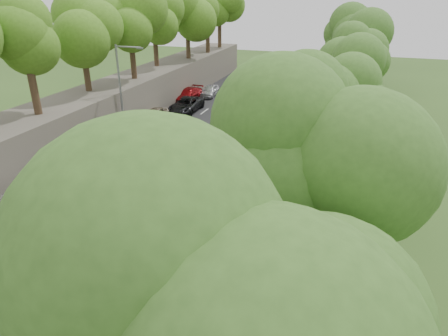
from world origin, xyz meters
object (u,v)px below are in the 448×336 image
object	(u,v)px
signpost	(149,264)
car_2	(96,154)
car_1	(4,217)
person_far	(303,105)
concrete_block	(245,268)
painter_0	(229,183)
streetlight	(122,86)
construction_barrel	(316,112)

from	to	relation	value
signpost	car_2	xyz separation A→B (m)	(-10.93, 11.70, -1.25)
car_1	person_far	xyz separation A→B (m)	(11.80, 27.78, -0.03)
concrete_block	painter_0	world-z (taller)	painter_0
signpost	concrete_block	xyz separation A→B (m)	(3.25, 2.80, -1.47)
streetlight	concrete_block	xyz separation A→B (m)	(14.76, -14.21, -4.15)
car_2	concrete_block	bearing A→B (deg)	-28.63
signpost	concrete_block	size ratio (longest dim) A/B	2.35
person_far	streetlight	bearing A→B (deg)	66.49
concrete_block	painter_0	xyz separation A→B (m)	(-3.12, 7.29, 0.36)
car_2	person_far	distance (m)	22.26
signpost	car_1	xyz separation A→B (m)	(-10.05, 2.22, -1.11)
signpost	person_far	bearing A→B (deg)	86.66
concrete_block	car_2	distance (m)	16.74
construction_barrel	painter_0	xyz separation A→B (m)	(-3.12, -18.92, 0.35)
streetlight	concrete_block	size ratio (longest dim) A/B	6.07
construction_barrel	car_2	world-z (taller)	car_2
concrete_block	person_far	distance (m)	27.24
car_2	person_far	xyz separation A→B (m)	(12.68, 18.30, 0.12)
signpost	concrete_block	bearing A→B (deg)	40.79
car_1	person_far	size ratio (longest dim) A/B	3.18
car_2	streetlight	bearing A→B (deg)	99.76
painter_0	car_2	bearing A→B (deg)	64.35
car_1	painter_0	world-z (taller)	car_1
car_2	painter_0	world-z (taller)	painter_0
construction_barrel	person_far	bearing A→B (deg)	146.66
streetlight	signpost	bearing A→B (deg)	-55.92
concrete_block	car_2	size ratio (longest dim) A/B	0.27
car_2	person_far	size ratio (longest dim) A/B	3.08
painter_0	signpost	bearing A→B (deg)	161.87
concrete_block	construction_barrel	bearing A→B (deg)	90.00
concrete_block	person_far	bearing A→B (deg)	93.16
car_1	streetlight	bearing A→B (deg)	96.60
streetlight	construction_barrel	distance (m)	19.47
streetlight	person_far	distance (m)	18.95
signpost	person_far	distance (m)	30.07
streetlight	signpost	xyz separation A→B (m)	(11.51, -17.02, -2.68)
streetlight	painter_0	size ratio (longest dim) A/B	5.01
car_1	car_2	world-z (taller)	car_1
car_2	painter_0	distance (m)	11.17
signpost	construction_barrel	size ratio (longest dim) A/B	3.49
painter_0	streetlight	bearing A→B (deg)	41.88
car_2	person_far	bearing A→B (deg)	58.77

